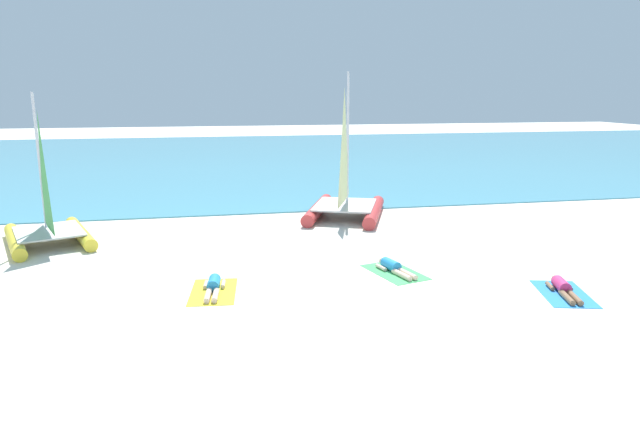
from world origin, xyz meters
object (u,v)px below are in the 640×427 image
at_px(towel_left, 213,292).
at_px(sunbather_right, 563,288).
at_px(sunbather_left, 213,286).
at_px(towel_right, 564,294).
at_px(sailboat_yellow, 48,223).
at_px(sunbather_middle, 394,267).
at_px(towel_middle, 395,272).
at_px(sailboat_red, 345,197).

distance_m(towel_left, sunbather_right, 8.63).
relative_size(sunbather_left, towel_right, 0.83).
xyz_separation_m(sailboat_yellow, sunbather_right, (13.61, -7.27, -0.59)).
bearing_deg(sunbather_middle, sunbather_left, 171.38).
height_order(sailboat_yellow, towel_right, sailboat_yellow).
relative_size(sailboat_yellow, towel_right, 2.55).
bearing_deg(towel_middle, sailboat_red, 87.59).
distance_m(sunbather_middle, towel_right, 4.32).
relative_size(towel_left, sunbather_middle, 1.23).
bearing_deg(sailboat_red, sunbather_left, -103.59).
xyz_separation_m(sailboat_red, sunbather_middle, (-0.31, -6.84, -0.70)).
bearing_deg(sailboat_yellow, sailboat_red, -10.04).
relative_size(towel_middle, sunbather_middle, 1.23).
bearing_deg(sunbather_left, sailboat_red, 60.50).
bearing_deg(towel_middle, sunbather_left, -174.19).
bearing_deg(towel_right, sunbather_left, 167.28).
height_order(towel_left, towel_right, same).
bearing_deg(sunbather_right, towel_left, -176.53).
height_order(sunbather_middle, sunbather_right, same).
height_order(sailboat_red, towel_right, sailboat_red).
xyz_separation_m(towel_left, sunbather_middle, (4.89, 0.63, 0.13)).
xyz_separation_m(towel_left, towel_right, (8.43, -1.84, 0.00)).
height_order(sailboat_red, towel_left, sailboat_red).
relative_size(towel_left, sunbather_left, 1.21).
bearing_deg(towel_right, sailboat_red, 109.17).
xyz_separation_m(sailboat_red, towel_right, (3.23, -9.30, -0.83)).
xyz_separation_m(towel_left, sunbather_right, (8.45, -1.77, 0.13)).
height_order(sailboat_red, towel_middle, sailboat_red).
height_order(towel_left, sunbather_right, sunbather_right).
relative_size(sailboat_red, towel_middle, 2.95).
bearing_deg(sunbather_right, sunbather_middle, 161.32).
bearing_deg(sailboat_red, sunbather_right, -49.16).
relative_size(sunbather_left, sunbather_right, 1.01).
distance_m(sailboat_yellow, sunbather_right, 15.44).
xyz_separation_m(towel_right, sunbather_right, (0.02, 0.06, 0.13)).
bearing_deg(sunbather_right, towel_right, -90.00).
height_order(sunbather_left, towel_middle, sunbather_left).
distance_m(sailboat_yellow, towel_left, 7.58).
relative_size(towel_middle, sunbather_right, 1.23).
xyz_separation_m(sailboat_red, sunbather_left, (-5.19, -7.40, -0.70)).
relative_size(towel_left, towel_middle, 1.00).
distance_m(sailboat_yellow, sunbather_left, 7.52).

